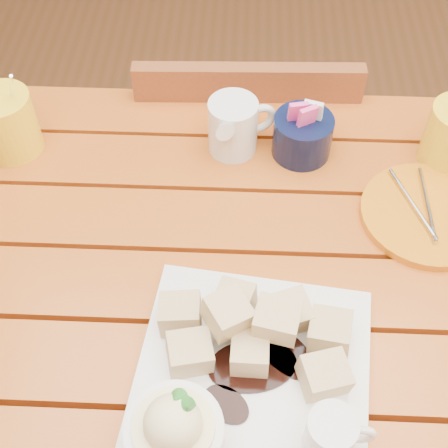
{
  "coord_description": "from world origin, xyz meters",
  "views": [
    {
      "loc": [
        0.0,
        -0.45,
        1.45
      ],
      "look_at": [
        -0.02,
        0.05,
        0.82
      ],
      "focal_mm": 50.0,
      "sensor_mm": 36.0,
      "label": 1
    }
  ],
  "objects_px": {
    "dessert_plate": "(236,383)",
    "coffee_mug_left": "(5,123)",
    "chair_far": "(243,172)",
    "orange_saucer": "(428,215)",
    "table": "(236,326)"
  },
  "relations": [
    {
      "from": "dessert_plate",
      "to": "coffee_mug_left",
      "type": "xyz_separation_m",
      "value": [
        -0.37,
        0.4,
        0.02
      ]
    },
    {
      "from": "coffee_mug_left",
      "to": "chair_far",
      "type": "bearing_deg",
      "value": 10.1
    },
    {
      "from": "orange_saucer",
      "to": "dessert_plate",
      "type": "bearing_deg",
      "value": -133.89
    },
    {
      "from": "table",
      "to": "dessert_plate",
      "type": "relative_size",
      "value": 3.95
    },
    {
      "from": "table",
      "to": "coffee_mug_left",
      "type": "relative_size",
      "value": 7.93
    },
    {
      "from": "orange_saucer",
      "to": "table",
      "type": "bearing_deg",
      "value": -154.48
    },
    {
      "from": "orange_saucer",
      "to": "chair_far",
      "type": "bearing_deg",
      "value": 127.23
    },
    {
      "from": "table",
      "to": "orange_saucer",
      "type": "bearing_deg",
      "value": 25.52
    },
    {
      "from": "orange_saucer",
      "to": "chair_far",
      "type": "height_order",
      "value": "chair_far"
    },
    {
      "from": "orange_saucer",
      "to": "chair_far",
      "type": "xyz_separation_m",
      "value": [
        -0.27,
        0.35,
        -0.3
      ]
    },
    {
      "from": "table",
      "to": "orange_saucer",
      "type": "height_order",
      "value": "orange_saucer"
    },
    {
      "from": "table",
      "to": "orange_saucer",
      "type": "xyz_separation_m",
      "value": [
        0.27,
        0.13,
        0.11
      ]
    },
    {
      "from": "dessert_plate",
      "to": "orange_saucer",
      "type": "relative_size",
      "value": 1.59
    },
    {
      "from": "table",
      "to": "coffee_mug_left",
      "type": "distance_m",
      "value": 0.47
    },
    {
      "from": "table",
      "to": "dessert_plate",
      "type": "xyz_separation_m",
      "value": [
        0.0,
        -0.15,
        0.14
      ]
    }
  ]
}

